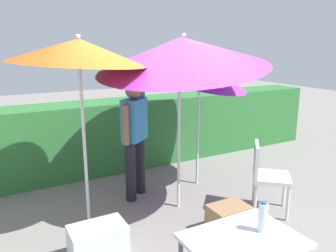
{
  "coord_description": "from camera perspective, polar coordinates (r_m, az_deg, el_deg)",
  "views": [
    {
      "loc": [
        -1.92,
        -3.2,
        2.09
      ],
      "look_at": [
        0.0,
        0.3,
        1.1
      ],
      "focal_mm": 35.88,
      "sensor_mm": 36.0,
      "label": 1
    }
  ],
  "objects": [
    {
      "name": "ground_plane",
      "position": [
        4.28,
        2.01,
        -15.33
      ],
      "size": [
        24.0,
        24.0,
        0.0
      ],
      "primitive_type": "plane",
      "color": "gray"
    },
    {
      "name": "person_vendor",
      "position": [
        4.52,
        -5.69,
        -0.96
      ],
      "size": [
        0.49,
        0.41,
        1.88
      ],
      "color": "black",
      "rests_on": "ground_plane"
    },
    {
      "name": "bottle_water",
      "position": [
        2.61,
        15.8,
        -14.7
      ],
      "size": [
        0.07,
        0.07,
        0.24
      ],
      "color": "silver",
      "rests_on": "folding_table"
    },
    {
      "name": "umbrella_orange",
      "position": [
        3.67,
        -14.93,
        12.14
      ],
      "size": [
        1.46,
        1.45,
        2.19
      ],
      "color": "silver",
      "rests_on": "ground_plane"
    },
    {
      "name": "cooler_box",
      "position": [
        3.54,
        -11.76,
        -18.9
      ],
      "size": [
        0.54,
        0.34,
        0.37
      ],
      "primitive_type": "cube",
      "color": "silver",
      "rests_on": "ground_plane"
    },
    {
      "name": "crate_cardboard",
      "position": [
        3.97,
        10.22,
        -15.31
      ],
      "size": [
        0.44,
        0.32,
        0.33
      ],
      "primitive_type": "cube",
      "color": "#9E7A4C",
      "rests_on": "ground_plane"
    },
    {
      "name": "umbrella_yellow",
      "position": [
        4.85,
        5.42,
        8.98
      ],
      "size": [
        1.47,
        1.44,
        2.02
      ],
      "color": "silver",
      "rests_on": "ground_plane"
    },
    {
      "name": "chair_plastic",
      "position": [
        4.39,
        16.29,
        -7.74
      ],
      "size": [
        0.62,
        0.62,
        0.89
      ],
      "color": "silver",
      "rests_on": "ground_plane"
    },
    {
      "name": "umbrella_rainbow",
      "position": [
        4.02,
        2.34,
        12.32
      ],
      "size": [
        2.11,
        2.09,
        2.37
      ],
      "color": "silver",
      "rests_on": "ground_plane"
    },
    {
      "name": "folding_table",
      "position": [
        2.6,
        12.62,
        -19.88
      ],
      "size": [
        0.8,
        0.6,
        0.75
      ],
      "color": "#4C4C51",
      "rests_on": "ground_plane"
    },
    {
      "name": "hedge_row",
      "position": [
        5.79,
        -8.37,
        -1.36
      ],
      "size": [
        8.0,
        0.7,
        1.16
      ],
      "primitive_type": "cube",
      "color": "#2D7033",
      "rests_on": "ground_plane"
    }
  ]
}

